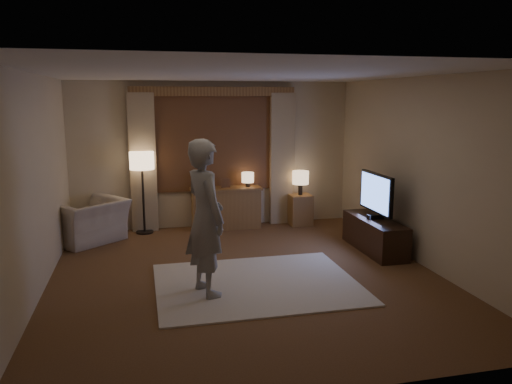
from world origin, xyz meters
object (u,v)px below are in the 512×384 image
object	(u,v)px
sideboard	(226,209)
side_table	(300,210)
armchair	(88,221)
tv_stand	(374,235)
person	(205,218)

from	to	relation	value
sideboard	side_table	bearing A→B (deg)	-2.08
sideboard	armchair	size ratio (longest dim) A/B	1.12
sideboard	armchair	xyz separation A→B (m)	(-2.32, -0.38, -0.00)
tv_stand	person	distance (m)	3.04
armchair	tv_stand	size ratio (longest dim) A/B	0.76
sideboard	person	bearing A→B (deg)	-104.10
sideboard	person	xyz separation A→B (m)	(-0.75, -2.99, 0.59)
side_table	person	size ratio (longest dim) A/B	0.30
side_table	tv_stand	size ratio (longest dim) A/B	0.40
armchair	side_table	world-z (taller)	armchair
armchair	tv_stand	world-z (taller)	armchair
person	armchair	bearing A→B (deg)	12.63
tv_stand	person	size ratio (longest dim) A/B	0.76
armchair	side_table	bearing A→B (deg)	145.15
armchair	person	distance (m)	3.11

